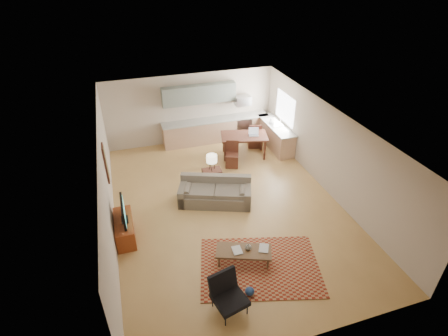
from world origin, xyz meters
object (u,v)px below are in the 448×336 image
object	(u,v)px
coffee_table	(243,256)
console_table	(212,179)
sofa	(215,192)
tv_credenza	(125,229)
armchair	(230,297)
dining_table	(244,146)

from	to	relation	value
coffee_table	console_table	xyz separation A→B (m)	(0.14, 3.27, 0.14)
sofa	tv_credenza	size ratio (longest dim) A/B	1.81
armchair	console_table	world-z (taller)	armchair
sofa	tv_credenza	distance (m)	2.80
tv_credenza	console_table	xyz separation A→B (m)	(2.82, 1.48, 0.06)
armchair	tv_credenza	bearing A→B (deg)	109.70
sofa	armchair	world-z (taller)	armchair
tv_credenza	armchair	bearing A→B (deg)	-56.82
sofa	tv_credenza	xyz separation A→B (m)	(-2.70, -0.73, -0.10)
sofa	dining_table	xyz separation A→B (m)	(1.81, 2.42, 0.03)
coffee_table	dining_table	xyz separation A→B (m)	(1.83, 4.94, 0.22)
coffee_table	armchair	size ratio (longest dim) A/B	1.57
tv_credenza	sofa	bearing A→B (deg)	15.04
sofa	console_table	world-z (taller)	sofa
tv_credenza	dining_table	distance (m)	5.50
armchair	dining_table	size ratio (longest dim) A/B	0.52
sofa	dining_table	world-z (taller)	dining_table
coffee_table	armchair	world-z (taller)	armchair
coffee_table	armchair	xyz separation A→B (m)	(-0.74, -1.17, 0.22)
sofa	coffee_table	size ratio (longest dim) A/B	1.67
tv_credenza	console_table	world-z (taller)	console_table
armchair	console_table	size ratio (longest dim) A/B	1.25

